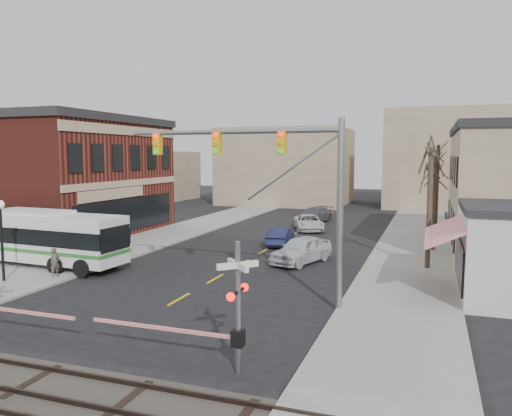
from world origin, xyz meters
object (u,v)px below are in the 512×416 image
at_px(rr_crossing_east, 225,308).
at_px(pedestrian_far, 58,246).
at_px(car_a, 301,250).
at_px(car_c, 309,223).
at_px(car_b, 281,236).
at_px(transit_bus, 32,236).
at_px(pedestrian_near, 55,263).
at_px(car_d, 314,215).
at_px(street_lamp, 1,223).
at_px(traffic_signal_mast, 277,173).

relative_size(rr_crossing_east, pedestrian_far, 3.04).
bearing_deg(car_a, car_c, 120.11).
height_order(car_b, pedestrian_far, pedestrian_far).
xyz_separation_m(transit_bus, car_b, (11.93, 11.11, -1.10)).
xyz_separation_m(rr_crossing_east, pedestrian_near, (-12.79, 7.41, -1.08)).
xyz_separation_m(transit_bus, car_d, (11.42, 24.10, -1.04)).
distance_m(car_a, car_b, 5.94).
distance_m(street_lamp, car_d, 29.63).
bearing_deg(car_c, pedestrian_far, -142.39).
relative_size(traffic_signal_mast, pedestrian_far, 5.37).
relative_size(rr_crossing_east, pedestrian_near, 3.62).
distance_m(car_b, pedestrian_far, 14.91).
distance_m(traffic_signal_mast, car_a, 9.85).
relative_size(car_b, pedestrian_far, 2.19).
bearing_deg(car_c, car_a, -99.10).
relative_size(car_a, car_b, 1.19).
relative_size(car_c, pedestrian_far, 2.64).
bearing_deg(pedestrian_far, car_b, -26.13).
distance_m(traffic_signal_mast, car_b, 15.10).
bearing_deg(car_d, traffic_signal_mast, -65.27).
relative_size(pedestrian_near, pedestrian_far, 0.84).
bearing_deg(car_b, pedestrian_far, 37.59).
xyz_separation_m(transit_bus, car_a, (14.79, 5.91, -0.95)).
relative_size(transit_bus, street_lamp, 2.95).
bearing_deg(pedestrian_near, street_lamp, 141.36).
height_order(traffic_signal_mast, pedestrian_near, traffic_signal_mast).
height_order(rr_crossing_east, pedestrian_far, rr_crossing_east).
bearing_deg(rr_crossing_east, street_lamp, 158.17).
xyz_separation_m(rr_crossing_east, car_a, (-1.62, 15.60, -1.16)).
relative_size(transit_bus, traffic_signal_mast, 1.24).
distance_m(pedestrian_near, pedestrian_far, 4.12).
relative_size(transit_bus, rr_crossing_east, 2.18).
bearing_deg(traffic_signal_mast, pedestrian_near, 178.65).
relative_size(car_b, pedestrian_near, 2.61).
bearing_deg(pedestrian_far, transit_bus, 153.18).
height_order(transit_bus, pedestrian_far, transit_bus).
xyz_separation_m(street_lamp, pedestrian_near, (1.93, 1.51, -2.20)).
relative_size(car_d, pedestrian_far, 2.70).
relative_size(car_c, pedestrian_near, 3.14).
distance_m(street_lamp, car_c, 25.09).
bearing_deg(traffic_signal_mast, car_c, 99.78).
xyz_separation_m(car_c, pedestrian_near, (-8.51, -21.17, 0.22)).
distance_m(traffic_signal_mast, rr_crossing_east, 8.08).
height_order(street_lamp, pedestrian_far, street_lamp).
xyz_separation_m(rr_crossing_east, street_lamp, (-14.72, 5.90, 1.12)).
relative_size(street_lamp, car_c, 0.85).
height_order(transit_bus, car_d, transit_bus).
height_order(rr_crossing_east, car_d, rr_crossing_east).
bearing_deg(car_d, car_b, -72.42).
distance_m(transit_bus, rr_crossing_east, 19.05).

